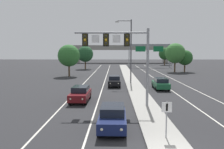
% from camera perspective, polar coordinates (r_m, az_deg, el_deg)
% --- Properties ---
extents(median_island, '(2.40, 110.00, 0.15)m').
position_cam_1_polar(median_island, '(29.58, 6.42, -4.31)').
color(median_island, '#9E9B93').
rests_on(median_island, ground).
extents(lane_stripe_oncoming_center, '(0.14, 100.00, 0.01)m').
position_cam_1_polar(lane_stripe_oncoming_center, '(36.39, -2.08, -2.47)').
color(lane_stripe_oncoming_center, silver).
rests_on(lane_stripe_oncoming_center, ground).
extents(lane_stripe_receding_center, '(0.14, 100.00, 0.01)m').
position_cam_1_polar(lane_stripe_receding_center, '(37.15, 12.57, -2.44)').
color(lane_stripe_receding_center, silver).
rests_on(lane_stripe_receding_center, ground).
extents(edge_stripe_left, '(0.14, 100.00, 0.01)m').
position_cam_1_polar(edge_stripe_left, '(36.70, -7.24, -2.45)').
color(edge_stripe_left, silver).
rests_on(edge_stripe_left, ground).
extents(edge_stripe_right, '(0.14, 100.00, 0.01)m').
position_cam_1_polar(edge_stripe_right, '(37.97, 17.45, -2.39)').
color(edge_stripe_right, silver).
rests_on(edge_stripe_right, ground).
extents(overhead_signal_mast, '(6.88, 0.44, 7.20)m').
position_cam_1_polar(overhead_signal_mast, '(21.38, 2.46, 6.38)').
color(overhead_signal_mast, gray).
rests_on(overhead_signal_mast, median_island).
extents(median_sign_post, '(0.60, 0.10, 2.20)m').
position_cam_1_polar(median_sign_post, '(14.13, 13.37, -9.51)').
color(median_sign_post, gray).
rests_on(median_sign_post, median_island).
extents(street_lamp_median, '(2.58, 0.28, 10.00)m').
position_cam_1_polar(street_lamp_median, '(36.55, 4.38, 6.66)').
color(street_lamp_median, '#4C4C51').
rests_on(street_lamp_median, median_island).
extents(car_oncoming_navy, '(1.88, 4.50, 1.58)m').
position_cam_1_polar(car_oncoming_navy, '(15.91, 0.13, -10.46)').
color(car_oncoming_navy, '#141E4C').
rests_on(car_oncoming_navy, ground).
extents(car_oncoming_darkred, '(1.91, 4.50, 1.58)m').
position_cam_1_polar(car_oncoming_darkred, '(24.43, -7.84, -4.73)').
color(car_oncoming_darkred, '#5B0F14').
rests_on(car_oncoming_darkred, ground).
extents(car_oncoming_black, '(1.85, 4.48, 1.58)m').
position_cam_1_polar(car_oncoming_black, '(34.44, 0.60, -1.58)').
color(car_oncoming_black, black).
rests_on(car_oncoming_black, ground).
extents(car_receding_green, '(1.83, 4.47, 1.58)m').
position_cam_1_polar(car_receding_green, '(32.40, 11.96, -2.18)').
color(car_receding_green, '#195633').
rests_on(car_receding_green, ground).
extents(highway_sign_gantry, '(13.28, 0.42, 7.50)m').
position_cam_1_polar(highway_sign_gantry, '(75.32, 9.24, 6.48)').
color(highway_sign_gantry, gray).
rests_on(highway_sign_gantry, ground).
extents(overpass_bridge, '(42.40, 6.40, 7.65)m').
position_cam_1_polar(overpass_bridge, '(100.90, 2.36, 6.17)').
color(overpass_bridge, gray).
rests_on(overpass_bridge, ground).
extents(tree_far_left_a, '(4.61, 4.61, 6.67)m').
position_cam_1_polar(tree_far_left_a, '(67.09, -6.65, 5.06)').
color(tree_far_left_a, '#4C3823').
rests_on(tree_far_left_a, ground).
extents(tree_far_right_c, '(4.47, 4.47, 6.46)m').
position_cam_1_polar(tree_far_right_c, '(87.82, 12.94, 5.05)').
color(tree_far_right_c, '#4C3823').
rests_on(tree_far_right_c, ground).
extents(tree_far_left_b, '(4.55, 4.55, 6.58)m').
position_cam_1_polar(tree_far_left_b, '(48.60, -10.64, 4.62)').
color(tree_far_left_b, '#4C3823').
rests_on(tree_far_left_b, ground).
extents(tree_far_right_b, '(4.95, 4.95, 7.17)m').
position_cam_1_polar(tree_far_right_b, '(59.09, 15.37, 5.09)').
color(tree_far_right_b, '#4C3823').
rests_on(tree_far_right_b, ground).
extents(tree_far_right_a, '(3.79, 3.79, 5.48)m').
position_cam_1_polar(tree_far_right_a, '(60.31, 17.62, 3.99)').
color(tree_far_right_a, '#4C3823').
rests_on(tree_far_right_a, ground).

